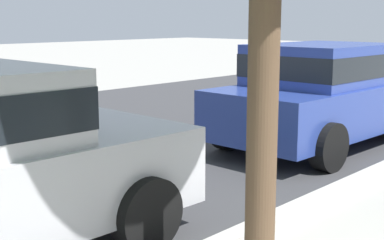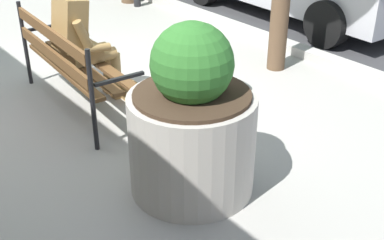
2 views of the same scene
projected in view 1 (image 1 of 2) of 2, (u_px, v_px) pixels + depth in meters
parked_car_blue at (325, 91)px, 8.35m from camera, size 4.15×2.02×1.56m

